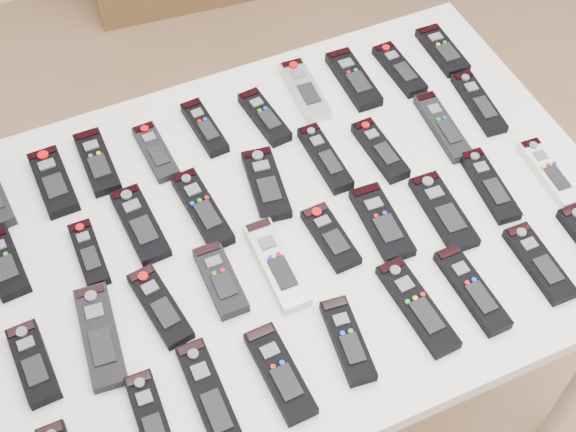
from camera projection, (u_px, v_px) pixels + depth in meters
name	position (u px, v px, depth m)	size (l,w,h in m)	color
ground	(329.00, 393.00, 2.16)	(4.00, 4.00, 0.00)	olive
table	(288.00, 240.00, 1.58)	(1.25, 0.88, 0.78)	white
remote_1	(53.00, 182.00, 1.58)	(0.06, 0.17, 0.02)	black
remote_2	(97.00, 162.00, 1.61)	(0.06, 0.17, 0.02)	black
remote_3	(156.00, 152.00, 1.63)	(0.05, 0.15, 0.02)	black
remote_4	(204.00, 128.00, 1.67)	(0.04, 0.15, 0.02)	black
remote_5	(264.00, 117.00, 1.69)	(0.05, 0.16, 0.02)	black
remote_6	(305.00, 90.00, 1.73)	(0.05, 0.18, 0.02)	#B7B7BC
remote_7	(353.00, 79.00, 1.75)	(0.06, 0.18, 0.02)	black
remote_8	(399.00, 69.00, 1.77)	(0.05, 0.16, 0.02)	black
remote_9	(442.00, 50.00, 1.81)	(0.06, 0.16, 0.02)	black
remote_10	(5.00, 263.00, 1.47)	(0.06, 0.15, 0.02)	black
remote_11	(89.00, 254.00, 1.48)	(0.04, 0.15, 0.02)	black
remote_12	(140.00, 224.00, 1.52)	(0.06, 0.18, 0.02)	black
remote_13	(202.00, 209.00, 1.54)	(0.05, 0.19, 0.02)	black
remote_14	(266.00, 184.00, 1.58)	(0.06, 0.17, 0.02)	black
remote_15	(325.00, 158.00, 1.62)	(0.04, 0.17, 0.02)	black
remote_16	(380.00, 150.00, 1.63)	(0.05, 0.16, 0.02)	black
remote_17	(443.00, 127.00, 1.67)	(0.05, 0.19, 0.02)	black
remote_18	(479.00, 103.00, 1.71)	(0.05, 0.18, 0.02)	black
remote_19	(33.00, 363.00, 1.34)	(0.05, 0.15, 0.02)	black
remote_20	(100.00, 336.00, 1.38)	(0.06, 0.20, 0.02)	black
remote_21	(160.00, 306.00, 1.41)	(0.05, 0.17, 0.02)	black
remote_22	(220.00, 280.00, 1.44)	(0.05, 0.15, 0.02)	black
remote_23	(276.00, 264.00, 1.47)	(0.05, 0.20, 0.02)	#B7B7BC
remote_24	(331.00, 237.00, 1.50)	(0.05, 0.15, 0.02)	black
remote_25	(382.00, 222.00, 1.52)	(0.06, 0.17, 0.02)	black
remote_26	(443.00, 212.00, 1.54)	(0.06, 0.18, 0.02)	black
remote_27	(489.00, 185.00, 1.58)	(0.05, 0.18, 0.02)	black
remote_28	(549.00, 173.00, 1.60)	(0.05, 0.17, 0.02)	silver
remote_30	(152.00, 421.00, 1.28)	(0.05, 0.17, 0.02)	black
remote_31	(211.00, 398.00, 1.31)	(0.05, 0.21, 0.02)	black
remote_32	(280.00, 373.00, 1.33)	(0.06, 0.18, 0.02)	black
remote_33	(348.00, 340.00, 1.37)	(0.05, 0.16, 0.02)	black
remote_34	(417.00, 306.00, 1.41)	(0.05, 0.20, 0.02)	black
remote_35	(472.00, 290.00, 1.43)	(0.05, 0.18, 0.02)	black
remote_36	(539.00, 263.00, 1.47)	(0.05, 0.17, 0.02)	black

